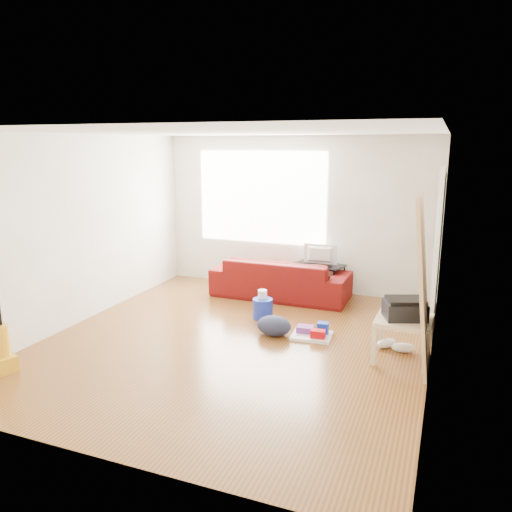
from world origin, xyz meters
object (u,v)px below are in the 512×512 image
at_px(sofa, 280,297).
at_px(backpack, 274,335).
at_px(cleaning_tray, 313,333).
at_px(side_table, 404,325).
at_px(tv_stand, 319,279).
at_px(bucket, 263,318).
at_px(vacuum, 0,350).

relative_size(sofa, backpack, 4.76).
relative_size(cleaning_tray, backpack, 1.16).
bearing_deg(side_table, sofa, 139.35).
relative_size(side_table, cleaning_tray, 1.18).
height_order(tv_stand, bucket, tv_stand).
height_order(sofa, tv_stand, tv_stand).
bearing_deg(tv_stand, sofa, -140.55).
distance_m(side_table, bucket, 2.10).
bearing_deg(tv_stand, cleaning_tray, -64.60).
xyz_separation_m(side_table, backpack, (-1.58, 0.17, -0.41)).
bearing_deg(vacuum, bucket, 72.24).
height_order(tv_stand, side_table, tv_stand).
xyz_separation_m(backpack, vacuum, (-2.37, -2.03, 0.24)).
xyz_separation_m(bucket, vacuum, (-2.02, -2.56, 0.24)).
height_order(sofa, side_table, side_table).
bearing_deg(backpack, vacuum, -131.53).
bearing_deg(sofa, cleaning_tray, 122.36).
xyz_separation_m(cleaning_tray, vacuum, (-2.85, -2.14, 0.18)).
distance_m(cleaning_tray, backpack, 0.50).
height_order(tv_stand, cleaning_tray, tv_stand).
distance_m(sofa, backpack, 1.62).
distance_m(tv_stand, cleaning_tray, 1.77).
xyz_separation_m(cleaning_tray, backpack, (-0.48, -0.11, -0.05)).
relative_size(bucket, vacuum, 0.22).
distance_m(side_table, cleaning_tray, 1.19).
distance_m(sofa, cleaning_tray, 1.72).
xyz_separation_m(sofa, backpack, (0.44, -1.56, 0.00)).
relative_size(tv_stand, backpack, 1.86).
distance_m(tv_stand, bucket, 1.41).
distance_m(sofa, bucket, 1.04).
relative_size(sofa, bucket, 7.61).
bearing_deg(vacuum, side_table, 45.72).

